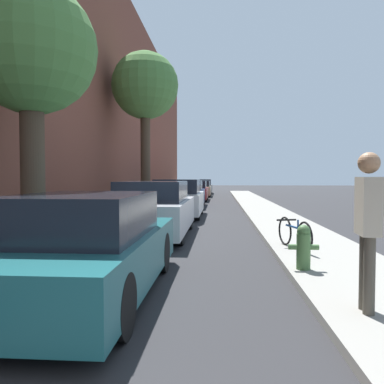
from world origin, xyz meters
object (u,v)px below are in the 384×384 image
(parked_car_navy, at_px, (187,194))
(parked_car_red, at_px, (195,191))
(parked_car_teal, at_px, (87,248))
(parked_car_champagne, at_px, (200,189))
(parked_car_white, at_px, (178,199))
(parked_car_grey, at_px, (202,187))
(fire_hydrant, at_px, (303,246))
(parked_car_silver, at_px, (154,210))
(street_tree_near, at_px, (31,53))
(street_tree_far, at_px, (145,88))
(pedestrian, at_px, (368,220))
(bicycle, at_px, (294,233))

(parked_car_navy, xyz_separation_m, parked_car_red, (0.06, 5.33, -0.02))
(parked_car_teal, xyz_separation_m, parked_car_champagne, (0.12, 26.34, -0.03))
(parked_car_champagne, bearing_deg, parked_car_white, -90.13)
(parked_car_grey, xyz_separation_m, fire_hydrant, (3.04, -30.17, -0.18))
(parked_car_teal, xyz_separation_m, fire_hydrant, (3.12, 1.26, -0.17))
(parked_car_teal, relative_size, parked_car_white, 1.09)
(parked_car_silver, distance_m, parked_car_grey, 26.21)
(street_tree_near, xyz_separation_m, street_tree_far, (0.37, 8.93, 1.44))
(parked_car_grey, relative_size, fire_hydrant, 5.70)
(parked_car_white, distance_m, street_tree_far, 4.89)
(parked_car_grey, bearing_deg, fire_hydrant, -84.25)
(parked_car_white, distance_m, parked_car_red, 10.57)
(parked_car_red, bearing_deg, parked_car_white, -89.88)
(parked_car_navy, relative_size, fire_hydrant, 5.87)
(parked_car_silver, height_order, parked_car_grey, parked_car_silver)
(parked_car_teal, height_order, parked_car_red, parked_car_teal)
(parked_car_teal, height_order, parked_car_grey, parked_car_grey)
(street_tree_far, bearing_deg, street_tree_near, -92.36)
(parked_car_grey, bearing_deg, parked_car_teal, -90.16)
(parked_car_navy, bearing_deg, parked_car_champagne, 89.40)
(parked_car_white, distance_m, fire_hydrant, 9.48)
(parked_car_teal, height_order, parked_car_white, parked_car_white)
(parked_car_silver, distance_m, street_tree_far, 7.43)
(parked_car_champagne, distance_m, pedestrian, 27.20)
(bicycle, bearing_deg, parked_car_teal, -152.62)
(parked_car_champagne, height_order, parked_car_grey, parked_car_grey)
(parked_car_champagne, height_order, street_tree_far, street_tree_far)
(parked_car_white, xyz_separation_m, street_tree_near, (-1.81, -8.28, 3.19))
(pedestrian, bearing_deg, parked_car_navy, -162.93)
(parked_car_white, height_order, fire_hydrant, parked_car_white)
(street_tree_near, bearing_deg, parked_car_teal, -48.41)
(parked_car_white, height_order, parked_car_red, parked_car_white)
(parked_car_white, relative_size, fire_hydrant, 5.45)
(bicycle, bearing_deg, parked_car_silver, 131.50)
(parked_car_teal, relative_size, parked_car_navy, 1.02)
(parked_car_grey, distance_m, street_tree_near, 29.72)
(parked_car_grey, relative_size, pedestrian, 2.34)
(fire_hydrant, height_order, pedestrian, pedestrian)
(parked_car_teal, relative_size, parked_car_champagne, 1.08)
(fire_hydrant, distance_m, pedestrian, 2.04)
(parked_car_teal, xyz_separation_m, parked_car_red, (0.06, 20.80, -0.01))
(parked_car_navy, distance_m, street_tree_near, 14.02)
(parked_car_white, distance_m, pedestrian, 11.38)
(parked_car_navy, height_order, street_tree_far, street_tree_far)
(parked_car_silver, xyz_separation_m, street_tree_near, (-1.72, -3.27, 3.19))
(parked_car_grey, relative_size, street_tree_far, 0.61)
(parked_car_navy, distance_m, street_tree_far, 6.69)
(parked_car_silver, xyz_separation_m, pedestrian, (3.40, -5.88, 0.43))
(street_tree_far, height_order, pedestrian, street_tree_far)
(parked_car_silver, bearing_deg, bicycle, -33.54)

